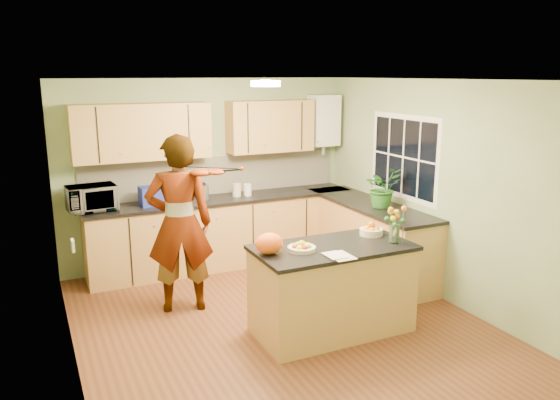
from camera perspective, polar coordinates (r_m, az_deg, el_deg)
name	(u,v)px	position (r m, az deg, el deg)	size (l,w,h in m)	color
floor	(278,323)	(5.88, -0.16, -12.70)	(4.50, 4.50, 0.00)	#5B301A
ceiling	(278,80)	(5.30, -0.18, 12.46)	(4.00, 4.50, 0.02)	white
wall_back	(209,172)	(7.51, -7.48, 2.94)	(4.00, 0.02, 2.50)	gray
wall_front	(428,284)	(3.64, 15.21, -8.48)	(4.00, 0.02, 2.50)	gray
wall_left	(65,232)	(4.98, -21.54, -3.10)	(0.02, 4.50, 2.50)	gray
wall_right	(435,190)	(6.54, 15.92, 1.03)	(0.02, 4.50, 2.50)	gray
back_counter	(224,231)	(7.44, -5.85, -3.28)	(3.64, 0.62, 0.94)	tan
right_counter	(369,238)	(7.20, 9.29, -3.95)	(0.62, 2.24, 0.94)	tan
splashback	(216,175)	(7.53, -6.71, 2.61)	(3.60, 0.02, 0.52)	white
upper_cabinets	(198,129)	(7.21, -8.54, 7.31)	(3.20, 0.34, 0.70)	tan
boiler	(324,121)	(7.96, 4.58, 8.28)	(0.40, 0.30, 0.86)	white
window_right	(404,157)	(6.93, 12.79, 4.40)	(0.01, 1.30, 1.05)	white
light_switch	(73,245)	(4.39, -20.83, -4.46)	(0.02, 0.09, 0.09)	white
ceiling_lamp	(266,83)	(5.57, -1.52, 12.08)	(0.30, 0.30, 0.07)	#FFEABF
peninsula_island	(332,289)	(5.56, 5.47, -9.21)	(1.58, 0.81, 0.90)	tan
fruit_dish	(302,247)	(5.23, 2.28, -4.91)	(0.27, 0.27, 0.09)	beige
orange_bowl	(371,230)	(5.80, 9.51, -3.06)	(0.24, 0.24, 0.14)	beige
flower_vase	(395,216)	(5.52, 11.97, -1.64)	(0.23, 0.23, 0.42)	silver
orange_bag	(269,243)	(5.13, -1.14, -4.56)	(0.27, 0.23, 0.20)	#FC5C14
papers	(340,256)	(5.12, 6.33, -5.80)	(0.21, 0.28, 0.01)	silver
violinist	(179,224)	(5.98, -10.46, -2.49)	(0.71, 0.47, 1.95)	#EDAA91
violin	(202,172)	(5.69, -8.18, 2.87)	(0.58, 0.23, 0.12)	#4D1404
microwave	(92,198)	(6.93, -19.09, 0.17)	(0.56, 0.38, 0.31)	white
blue_box	(152,196)	(7.02, -13.21, 0.42)	(0.30, 0.22, 0.24)	#202C96
kettle	(204,191)	(7.22, -7.99, 0.89)	(0.14, 0.14, 0.27)	silver
jar_cream	(237,190)	(7.36, -4.55, 1.06)	(0.11, 0.11, 0.18)	beige
jar_white	(248,190)	(7.40, -3.41, 1.07)	(0.10, 0.10, 0.16)	white
potted_plant	(382,187)	(6.83, 10.65, 1.32)	(0.45, 0.39, 0.50)	#2B6A23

